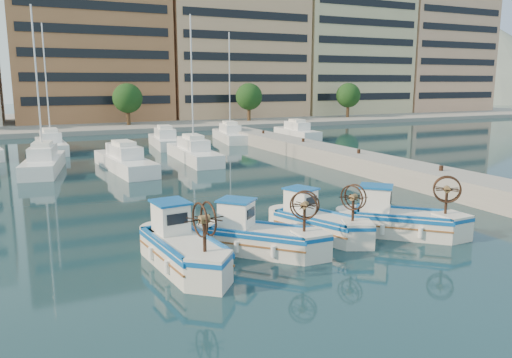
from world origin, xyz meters
name	(u,v)px	position (x,y,z in m)	size (l,w,h in m)	color
ground	(300,252)	(0.00, 0.00, 0.00)	(300.00, 300.00, 0.00)	#1B3E48
quay	(416,175)	(13.00, 8.00, 0.60)	(3.00, 60.00, 1.20)	gray
waterfront	(145,51)	(9.23, 65.04, 11.10)	(180.00, 40.00, 25.60)	gray
hill_east	(489,100)	(140.00, 110.00, 0.00)	(160.00, 160.00, 50.00)	slate
yacht_marina	(107,152)	(-2.85, 27.77, 0.53)	(40.79, 23.02, 11.50)	white
fishing_boat_a	(182,246)	(-4.45, 0.47, 0.75)	(2.19, 4.42, 2.70)	silver
fishing_boat_b	(259,235)	(-1.40, 0.63, 0.69)	(3.85, 3.91, 2.52)	silver
fishing_boat_c	(318,221)	(1.65, 1.43, 0.67)	(2.86, 4.06, 2.45)	silver
fishing_boat_d	(399,218)	(4.84, 0.16, 0.72)	(4.11, 3.98, 2.63)	silver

